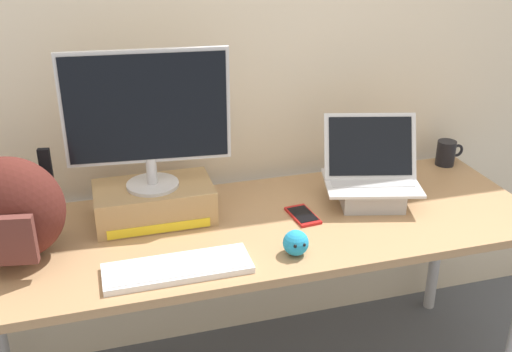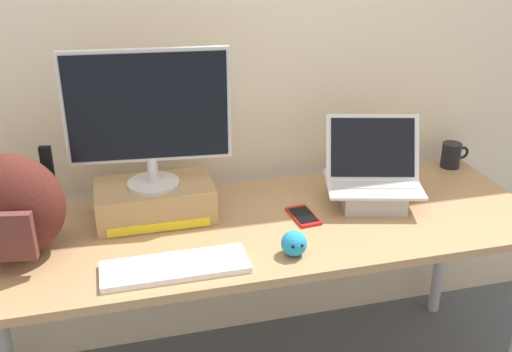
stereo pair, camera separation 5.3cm
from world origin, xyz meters
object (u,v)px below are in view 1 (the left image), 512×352
Objects in this scene: desktop_monitor at (147,116)px; cell_phone at (303,216)px; toner_box_yellow at (154,202)px; open_laptop at (371,185)px; coffee_mug at (446,153)px; messenger_backpack at (10,210)px; plush_toy at (296,243)px; external_keyboard at (178,268)px.

desktop_monitor is 3.49× the size of cell_phone.
desktop_monitor is at bearing -97.87° from toner_box_yellow.
open_laptop reaches higher than toner_box_yellow.
coffee_mug reaches higher than cell_phone.
messenger_backpack reaches higher than coffee_mug.
toner_box_yellow reaches higher than coffee_mug.
cell_phone is at bearing 9.96° from messenger_backpack.
coffee_mug is 1.46× the size of plush_toy.
external_keyboard is at bearing -14.98° from messenger_backpack.
desktop_monitor reaches higher than toner_box_yellow.
cell_phone is (0.50, -0.14, -0.37)m from desktop_monitor.
open_laptop is 0.47m from plush_toy.
coffee_mug is (1.24, 0.14, -0.01)m from toner_box_yellow.
messenger_backpack is 2.33× the size of cell_phone.
open_laptop is 0.88× the size of external_keyboard.
desktop_monitor is 0.64m from cell_phone.
toner_box_yellow is 2.60× the size of cell_phone.
open_laptop is 1.23m from messenger_backpack.
open_laptop reaches higher than coffee_mug.
toner_box_yellow reaches higher than plush_toy.
desktop_monitor reaches higher than open_laptop.
desktop_monitor is 6.60× the size of plush_toy.
messenger_backpack is 0.96m from cell_phone.
coffee_mug is at bearing 12.15° from desktop_monitor.
open_laptop is (0.78, -0.09, -0.31)m from desktop_monitor.
cell_phone is at bearing -159.67° from coffee_mug.
desktop_monitor is 1.39× the size of open_laptop.
open_laptop is at bearing 12.18° from messenger_backpack.
plush_toy is at bearing -130.05° from open_laptop.
toner_box_yellow is at bearing 27.10° from messenger_backpack.
cell_phone is at bearing -155.43° from open_laptop.
desktop_monitor is 1.29m from coffee_mug.
messenger_backpack reaches higher than external_keyboard.
cell_phone is 1.89× the size of plush_toy.
toner_box_yellow is 1.04× the size of open_laptop.
messenger_backpack is at bearing 174.06° from cell_phone.
messenger_backpack is at bearing 155.01° from external_keyboard.
external_keyboard is 1.23× the size of messenger_backpack.
desktop_monitor is at bearing 26.97° from messenger_backpack.
coffee_mug reaches higher than plush_toy.
desktop_monitor is 0.51m from external_keyboard.
toner_box_yellow reaches higher than external_keyboard.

